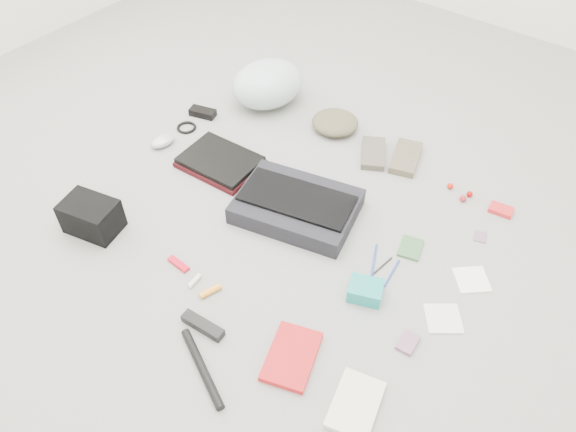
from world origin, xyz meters
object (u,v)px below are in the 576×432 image
Objects in this scene: messenger_bag at (297,206)px; book_red at (292,356)px; laptop at (220,160)px; accordion_wallet at (365,291)px; camera_bag at (92,216)px; bike_helmet at (268,84)px.

book_red is at bearing -68.16° from messenger_bag.
laptop is 2.76× the size of accordion_wallet.
camera_bag is (-0.56, -0.54, 0.03)m from messenger_bag.
messenger_bag is at bearing 106.88° from book_red.
accordion_wallet reaches higher than book_red.
camera_bag is 0.93× the size of book_red.
camera_bag is at bearing 178.36° from accordion_wallet.
bike_helmet is 3.11× the size of accordion_wallet.
messenger_bag is at bearing 30.18° from camera_bag.
bike_helmet is 1.21m from accordion_wallet.
messenger_bag is 2.10× the size of book_red.
bike_helmet is 1.64× the size of book_red.
bike_helmet is 1.77× the size of camera_bag.
bike_helmet is 1.05m from camera_bag.
book_red is (0.94, -1.03, -0.10)m from bike_helmet.
messenger_bag reaches higher than accordion_wallet.
messenger_bag is at bearing -22.47° from bike_helmet.
bike_helmet reaches higher than messenger_bag.
bike_helmet is (-0.56, 0.51, 0.07)m from messenger_bag.
messenger_bag is 2.26× the size of camera_bag.
accordion_wallet is (0.43, -0.17, -0.01)m from messenger_bag.
camera_bag reaches higher than book_red.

